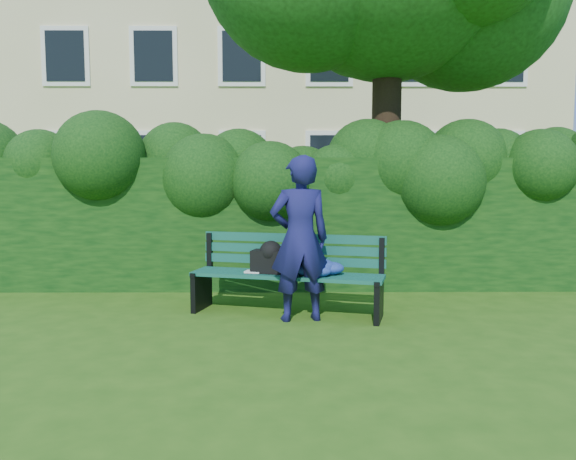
{
  "coord_description": "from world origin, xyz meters",
  "views": [
    {
      "loc": [
        -0.04,
        -5.72,
        1.57
      ],
      "look_at": [
        0.0,
        0.6,
        0.95
      ],
      "focal_mm": 35.0,
      "sensor_mm": 36.0,
      "label": 1
    }
  ],
  "objects": [
    {
      "name": "ground",
      "position": [
        0.0,
        0.0,
        0.0
      ],
      "size": [
        80.0,
        80.0,
        0.0
      ],
      "primitive_type": "plane",
      "color": "#2C5814",
      "rests_on": "ground"
    },
    {
      "name": "apartment_building",
      "position": [
        -0.0,
        13.99,
        6.0
      ],
      "size": [
        16.0,
        8.08,
        12.0
      ],
      "color": "#CAC187",
      "rests_on": "ground"
    },
    {
      "name": "hedge",
      "position": [
        0.0,
        2.2,
        0.9
      ],
      "size": [
        10.0,
        1.0,
        1.8
      ],
      "color": "black",
      "rests_on": "ground"
    },
    {
      "name": "park_bench",
      "position": [
        0.04,
        0.53,
        0.5
      ],
      "size": [
        2.23,
        1.1,
        0.89
      ],
      "rotation": [
        0.0,
        0.0,
        -0.26
      ],
      "color": "#0E473E",
      "rests_on": "ground"
    },
    {
      "name": "man_reading",
      "position": [
        0.12,
        0.25,
        0.89
      ],
      "size": [
        0.72,
        0.54,
        1.78
      ],
      "primitive_type": "imported",
      "rotation": [
        0.0,
        0.0,
        3.33
      ],
      "color": "#171750",
      "rests_on": "ground"
    }
  ]
}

